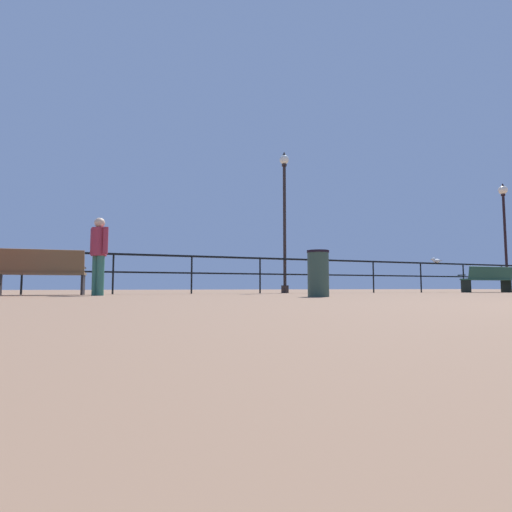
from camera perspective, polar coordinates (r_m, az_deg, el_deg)
name	(u,v)px	position (r m, az deg, el deg)	size (l,w,h in m)	color
pier_railing	(291,267)	(11.36, 5.04, -1.64)	(21.03, 0.05, 0.99)	black
bench_far_left	(41,270)	(9.30, -28.44, -1.78)	(1.70, 0.76, 0.94)	brown
bench_near_left	(488,278)	(15.04, 30.34, -2.71)	(1.79, 0.70, 0.83)	#244B39
lamppost_center	(285,211)	(11.74, 4.11, 6.51)	(0.28, 0.28, 4.17)	black
lamppost_right	(504,222)	(17.84, 32.07, 4.11)	(0.33, 0.33, 4.14)	black
person_by_bench	(99,251)	(8.50, -21.62, 0.72)	(0.33, 0.42, 1.55)	#316A56
seagull_on_rail	(436,260)	(14.69, 24.43, -0.59)	(0.23, 0.35, 0.17)	silver
trash_bin	(318,273)	(6.93, 8.91, -2.48)	(0.38, 0.38, 0.80)	#2F4539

